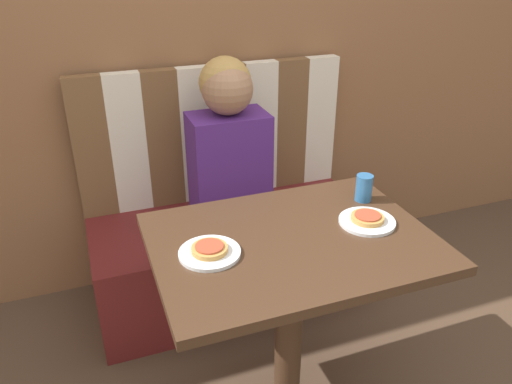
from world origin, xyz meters
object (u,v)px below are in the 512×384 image
Objects in this scene: person at (228,140)px; pizza_right at (368,218)px; plate_left at (210,253)px; drinking_cup at (364,188)px; pizza_left at (210,249)px; plate_right at (367,222)px.

pizza_right is at bearing -68.19° from person.
person reaches higher than pizza_right.
person is at bearing 68.19° from plate_left.
person reaches higher than drinking_cup.
pizza_left is at bearing -111.81° from person.
pizza_left is 1.00× the size of pizza_right.
drinking_cup reaches higher than plate_right.
pizza_left is 1.13× the size of drinking_cup.
person is 0.76m from plate_left.
plate_right is (0.56, 0.00, 0.00)m from plate_left.
person is 7.39× the size of drinking_cup.
person is 6.55× the size of pizza_right.
plate_left is 0.02m from pizza_left.
plate_left is at bearing -111.81° from person.
plate_left is 0.56m from plate_right.
drinking_cup reaches higher than pizza_left.
person is at bearing 111.81° from plate_right.
person is 0.65m from drinking_cup.
pizza_left is 0.66m from drinking_cup.
drinking_cup is (0.64, 0.16, 0.03)m from pizza_left.
plate_right is (0.28, -0.70, -0.09)m from person.
person reaches higher than plate_left.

